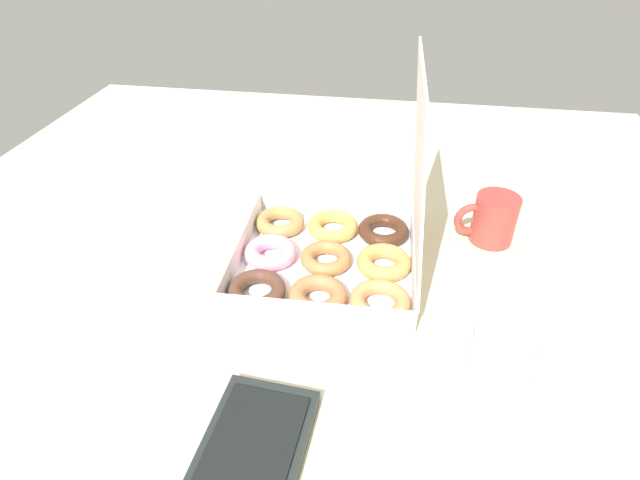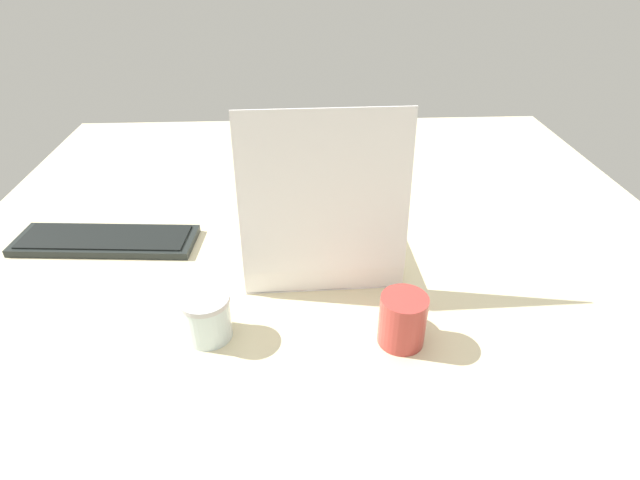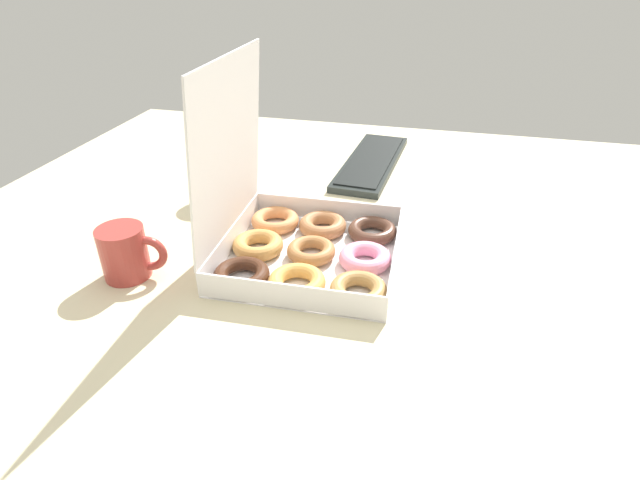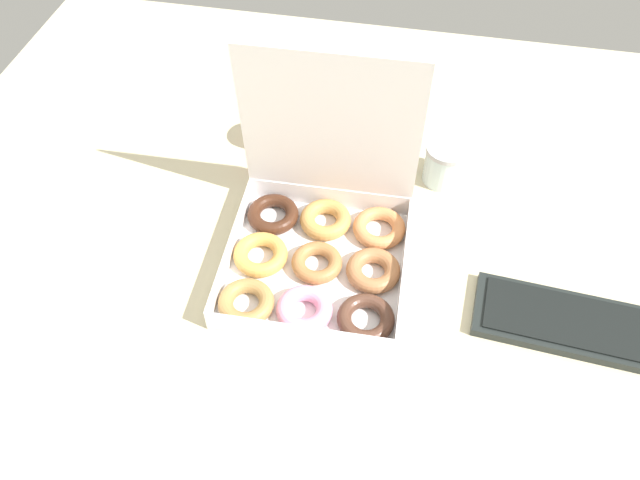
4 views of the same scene
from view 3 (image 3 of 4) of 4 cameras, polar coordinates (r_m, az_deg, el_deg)
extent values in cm
cube|color=beige|center=(98.73, 0.63, -3.37)|extent=(180.00, 180.00, 2.00)
cube|color=white|center=(99.96, -1.02, -2.08)|extent=(34.22, 34.22, 0.40)
cube|color=white|center=(85.34, -3.56, -6.43)|extent=(1.23, 33.41, 4.93)
cube|color=white|center=(112.62, 0.88, 3.50)|extent=(1.23, 33.41, 4.93)
cube|color=white|center=(96.64, 8.55, -1.85)|extent=(32.61, 1.21, 4.93)
cube|color=white|center=(103.09, -10.00, 0.24)|extent=(32.61, 1.21, 4.93)
cube|color=white|center=(94.61, -10.40, 10.21)|extent=(33.47, 3.87, 33.33)
torus|color=#AA7F46|center=(88.63, 4.40, -5.73)|extent=(13.56, 13.56, 2.83)
torus|color=pink|center=(97.42, 5.16, -2.06)|extent=(12.68, 12.68, 3.00)
torus|color=#533326|center=(106.87, 5.99, 1.08)|extent=(11.44, 11.44, 2.65)
torus|color=gold|center=(90.44, -2.67, -4.83)|extent=(11.19, 11.19, 2.81)
torus|color=#AE7240|center=(99.29, -1.01, -1.24)|extent=(13.38, 13.38, 2.64)
torus|color=#AD7045|center=(108.37, 0.31, 1.71)|extent=(13.86, 13.86, 2.99)
torus|color=#432416|center=(93.39, -8.95, -3.94)|extent=(11.36, 11.36, 2.67)
torus|color=#CE924B|center=(101.92, -7.10, -0.58)|extent=(14.37, 14.37, 3.01)
torus|color=#D98B53|center=(110.78, -5.15, 2.26)|extent=(14.48, 14.48, 2.69)
cube|color=black|center=(144.31, 5.90, 8.79)|extent=(44.00, 16.44, 1.80)
cube|color=black|center=(143.91, 5.93, 9.19)|extent=(40.40, 14.06, 0.40)
cylinder|color=#A53833|center=(99.47, -21.50, -1.35)|extent=(8.64, 8.64, 10.10)
torus|color=#A53833|center=(97.65, -19.03, -1.46)|extent=(2.81, 7.37, 7.21)
cylinder|color=black|center=(97.91, -21.86, 0.25)|extent=(7.60, 7.60, 0.61)
cylinder|color=silver|center=(125.68, -11.51, 6.46)|extent=(8.75, 8.75, 8.08)
cylinder|color=#B2B2B7|center=(123.94, -11.72, 8.38)|extent=(9.18, 9.18, 1.00)
camera|label=1|loc=(1.59, 2.29, 32.87)|focal=28.00mm
camera|label=2|loc=(1.50, -47.25, 26.72)|focal=28.00mm
camera|label=4|loc=(1.16, 55.11, 42.05)|focal=35.00mm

